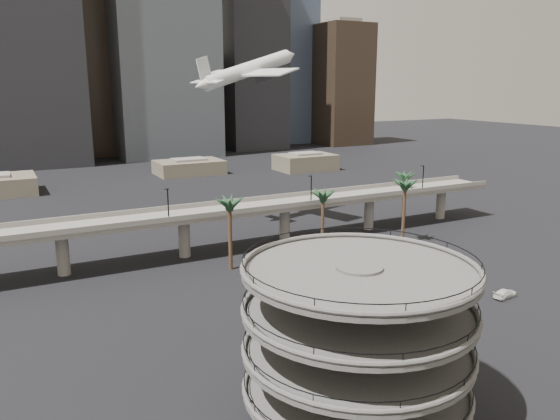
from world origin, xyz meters
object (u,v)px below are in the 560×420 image
car_b (426,303)px  car_c (505,293)px  car_a (286,329)px  airborne_jet (248,70)px  parking_ramp (357,330)px  overpass (236,214)px

car_b → car_c: bearing=-94.5°
car_a → car_b: bearing=-83.1°
airborne_jet → car_c: (15.39, -61.94, -35.05)m
parking_ramp → car_c: bearing=21.2°
car_b → airborne_jet: bearing=8.4°
parking_ramp → car_a: (3.15, 20.07, -9.05)m
parking_ramp → overpass: (13.00, 59.00, -2.50)m
overpass → car_a: size_ratio=28.10×
overpass → car_c: (26.83, -43.55, -6.67)m
car_b → overpass: bearing=24.6°
airborne_jet → car_b: airborne_jet is taller
car_b → car_c: 14.07m
car_c → parking_ramp: bearing=103.4°
parking_ramp → car_c: (39.83, 15.45, -9.17)m
car_b → parking_ramp: bearing=131.9°
overpass → car_a: bearing=-104.2°
parking_ramp → overpass: size_ratio=0.17×
airborne_jet → overpass: bearing=-139.4°
parking_ramp → car_a: parking_ramp is taller
parking_ramp → car_b: parking_ramp is taller
overpass → airborne_jet: airborne_jet is taller
parking_ramp → car_a: bearing=81.1°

